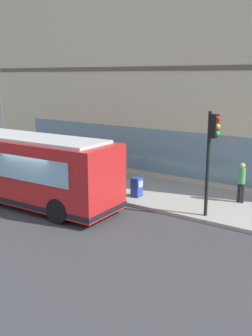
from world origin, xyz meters
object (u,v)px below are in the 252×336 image
Objects in this scene: fire_hydrant at (95,169)px; pedestrian_walking_along_curb at (124,161)px; city_bus_nearside at (18,168)px; pedestrian_near_hydrant at (242,180)px; traffic_light_near_corner at (212,145)px; newspaper_vending_box at (137,187)px; pedestrian_near_building_entrance at (61,159)px.

fire_hydrant is 0.47× the size of pedestrian_walking_along_curb.
city_bus_nearside reaches higher than pedestrian_near_hydrant.
fire_hydrant is at bearing -0.88° from city_bus_nearside.
traffic_light_near_corner reaches higher than newspaper_vending_box.
fire_hydrant is (5.29, -0.08, -1.04)m from city_bus_nearside.
fire_hydrant is 4.66m from newspaper_vending_box.
fire_hydrant is at bearing 64.34° from newspaper_vending_box.
fire_hydrant is 1.97m from pedestrian_near_building_entrance.
pedestrian_near_hydrant is at bearing -9.90° from traffic_light_near_corner.
city_bus_nearside reaches higher than pedestrian_walking_along_curb.
traffic_light_near_corner is 9.69m from pedestrian_near_building_entrance.
pedestrian_near_hydrant is (-0.07, -8.40, 0.67)m from fire_hydrant.
city_bus_nearside is 5.39m from fire_hydrant.
pedestrian_near_building_entrance is (-1.70, 3.09, 0.02)m from pedestrian_walking_along_curb.
newspaper_vending_box is (3.27, -4.28, -0.95)m from city_bus_nearside.
pedestrian_walking_along_curb reaches higher than newspaper_vending_box.
city_bus_nearside is at bearing 179.12° from fire_hydrant.
pedestrian_near_building_entrance reaches higher than fire_hydrant.
fire_hydrant is 8.43m from pedestrian_near_hydrant.
traffic_light_near_corner is at bearing -107.51° from fire_hydrant.
pedestrian_walking_along_curb is 1.75× the size of newspaper_vending_box.
city_bus_nearside is 4.29m from pedestrian_near_building_entrance.
traffic_light_near_corner is 7.26m from pedestrian_walking_along_curb.
fire_hydrant is 0.82× the size of newspaper_vending_box.
city_bus_nearside is 6.43× the size of pedestrian_walking_along_curb.
traffic_light_near_corner is at bearing 170.10° from pedestrian_near_hydrant.
fire_hydrant is at bearing 105.24° from pedestrian_walking_along_curb.
traffic_light_near_corner is at bearing -97.51° from newspaper_vending_box.
traffic_light_near_corner is 5.62× the size of fire_hydrant.
pedestrian_walking_along_curb is at bearing 85.54° from pedestrian_near_hydrant.
pedestrian_walking_along_curb is 0.88× the size of pedestrian_near_hydrant.
city_bus_nearside is 6.30× the size of pedestrian_near_building_entrance.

